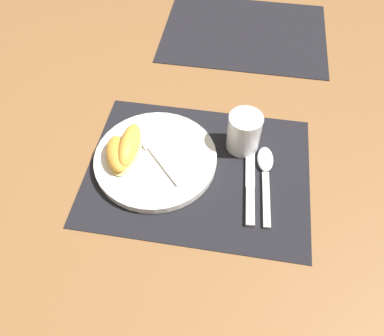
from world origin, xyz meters
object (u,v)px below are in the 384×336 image
at_px(spoon, 265,169).
at_px(citrus_wedge_0, 129,146).
at_px(juice_glass, 244,134).
at_px(knife, 250,181).
at_px(citrus_wedge_1, 118,154).
at_px(plate, 156,159).
at_px(fork, 153,150).

xyz_separation_m(spoon, citrus_wedge_0, (-0.28, -0.01, 0.03)).
xyz_separation_m(juice_glass, knife, (0.02, -0.09, -0.03)).
height_order(spoon, citrus_wedge_1, citrus_wedge_1).
height_order(knife, spoon, spoon).
xyz_separation_m(plate, fork, (-0.01, 0.01, 0.01)).
bearing_deg(knife, plate, 173.87).
height_order(juice_glass, knife, juice_glass).
distance_m(plate, citrus_wedge_0, 0.06).
xyz_separation_m(citrus_wedge_0, citrus_wedge_1, (-0.02, -0.02, -0.00)).
distance_m(juice_glass, citrus_wedge_1, 0.26).
bearing_deg(spoon, juice_glass, 131.92).
bearing_deg(citrus_wedge_1, spoon, 5.73).
xyz_separation_m(spoon, citrus_wedge_1, (-0.30, -0.03, 0.03)).
height_order(juice_glass, citrus_wedge_0, juice_glass).
bearing_deg(citrus_wedge_0, fork, 13.96).
relative_size(juice_glass, spoon, 0.45).
bearing_deg(plate, citrus_wedge_1, -165.96).
relative_size(spoon, citrus_wedge_1, 1.81).
relative_size(plate, knife, 1.19).
distance_m(spoon, citrus_wedge_0, 0.28).
relative_size(citrus_wedge_0, citrus_wedge_1, 1.08).
distance_m(plate, citrus_wedge_1, 0.08).
height_order(plate, citrus_wedge_1, citrus_wedge_1).
bearing_deg(spoon, citrus_wedge_1, -174.27).
height_order(spoon, fork, fork).
xyz_separation_m(juice_glass, spoon, (0.05, -0.06, -0.03)).
bearing_deg(citrus_wedge_1, plate, 14.04).
height_order(plate, spoon, plate).
bearing_deg(knife, spoon, 48.98).
height_order(knife, fork, fork).
relative_size(spoon, fork, 1.32).
bearing_deg(juice_glass, knife, -75.31).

